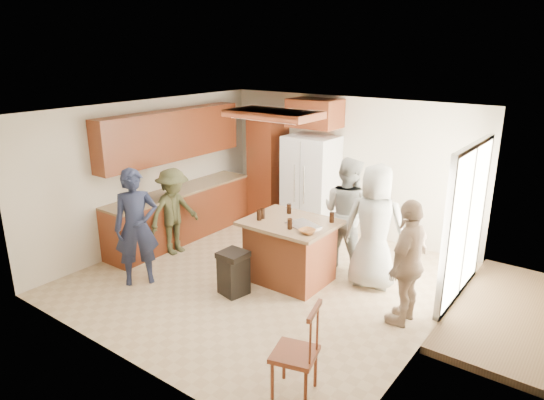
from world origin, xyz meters
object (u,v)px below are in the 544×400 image
Objects in this scene: person_side_right at (408,263)px; spindle_chair at (297,354)px; person_front_left at (136,227)px; person_counter at (174,211)px; person_behind_right at (375,227)px; refrigerator at (311,184)px; kitchen_island at (290,250)px; person_behind_left at (347,213)px; trash_bin at (233,273)px.

spindle_chair is (-0.35, -1.93, -0.36)m from person_side_right.
person_front_left is at bearing -68.18° from person_side_right.
person_counter is 3.98m from spindle_chair.
refrigerator is (-1.92, 1.37, -0.01)m from person_behind_right.
person_front_left is 3.41m from refrigerator.
person_behind_right is at bearing 28.00° from kitchen_island.
spindle_chair is at bearing -59.49° from refrigerator.
refrigerator is (-1.27, 0.96, 0.02)m from person_behind_left.
person_side_right is (3.55, 1.27, -0.05)m from person_front_left.
person_behind_left is (2.15, 2.33, 0.02)m from person_front_left.
person_behind_left reaches higher than trash_bin.
person_behind_right is (0.65, -0.41, 0.03)m from person_behind_left.
person_behind_right is 1.27m from kitchen_island.
kitchen_island reaches higher than trash_bin.
person_front_left is at bearing -104.95° from refrigerator.
person_counter is 2.32× the size of trash_bin.
person_behind_right is 1.24× the size of person_counter.
person_behind_right is at bearing -35.49° from refrigerator.
kitchen_island is (1.74, 1.36, -0.39)m from person_front_left.
person_behind_right is at bearing 98.96° from spindle_chair.
refrigerator reaches higher than person_front_left.
kitchen_island is (-1.06, -0.56, -0.43)m from person_behind_right.
trash_bin is (1.35, 0.55, -0.54)m from person_front_left.
kitchen_island is 0.92m from trash_bin.
refrigerator is at bearing -48.56° from person_behind_right.
person_behind_left reaches higher than spindle_chair.
person_counter is at bearing 163.71° from trash_bin.
person_behind_right is at bearing -19.61° from person_front_left.
person_counter is at bearing 2.21° from person_behind_right.
spindle_chair is at bearing 85.89° from person_behind_right.
spindle_chair is at bearing -8.08° from person_side_right.
person_side_right is 1.84m from kitchen_island.
refrigerator reaches higher than trash_bin.
person_behind_left reaches higher than person_counter.
person_behind_left is 2.78× the size of trash_bin.
person_behind_right is 2.36m from refrigerator.
kitchen_island is at bearing 63.94° from trash_bin.
person_front_left reaches higher than person_counter.
person_counter reaches higher than kitchen_island.
person_side_right is at bearing 18.17° from trash_bin.
refrigerator is at bearing -24.80° from person_counter.
person_side_right is 2.57× the size of trash_bin.
kitchen_island is at bearing -16.11° from person_front_left.
trash_bin is at bearing -101.72° from person_counter.
person_side_right is at bearing 79.83° from spindle_chair.
person_side_right is (0.75, -0.65, -0.10)m from person_behind_right.
person_behind_left is at bearing -58.57° from person_counter.
person_front_left reaches higher than trash_bin.
person_behind_right is 1.83× the size of spindle_chair.
person_counter is (-2.53, -1.28, -0.15)m from person_behind_left.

